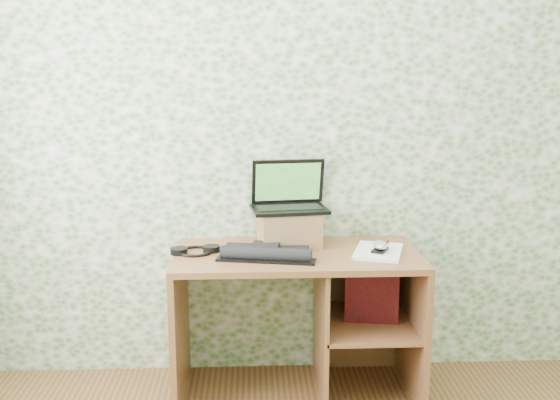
{
  "coord_description": "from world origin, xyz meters",
  "views": [
    {
      "loc": [
        -0.22,
        -1.5,
        1.61
      ],
      "look_at": [
        -0.09,
        1.39,
        1.02
      ],
      "focal_mm": 40.0,
      "sensor_mm": 36.0,
      "label": 1
    }
  ],
  "objects_px": {
    "riser": "(289,228)",
    "desk": "(312,302)",
    "laptop": "(289,198)",
    "notepad": "(378,251)",
    "keyboard": "(266,253)"
  },
  "relations": [
    {
      "from": "riser",
      "to": "desk",
      "type": "bearing_deg",
      "value": -46.24
    },
    {
      "from": "riser",
      "to": "laptop",
      "type": "bearing_deg",
      "value": 90.0
    },
    {
      "from": "riser",
      "to": "keyboard",
      "type": "relative_size",
      "value": 0.63
    },
    {
      "from": "desk",
      "to": "keyboard",
      "type": "xyz_separation_m",
      "value": [
        -0.23,
        -0.1,
        0.29
      ]
    },
    {
      "from": "keyboard",
      "to": "laptop",
      "type": "bearing_deg",
      "value": 75.03
    },
    {
      "from": "desk",
      "to": "riser",
      "type": "bearing_deg",
      "value": 133.76
    },
    {
      "from": "laptop",
      "to": "notepad",
      "type": "xyz_separation_m",
      "value": [
        0.43,
        -0.21,
        -0.23
      ]
    },
    {
      "from": "desk",
      "to": "notepad",
      "type": "xyz_separation_m",
      "value": [
        0.32,
        -0.05,
        0.28
      ]
    },
    {
      "from": "laptop",
      "to": "keyboard",
      "type": "height_order",
      "value": "laptop"
    },
    {
      "from": "desk",
      "to": "notepad",
      "type": "relative_size",
      "value": 3.83
    },
    {
      "from": "keyboard",
      "to": "notepad",
      "type": "bearing_deg",
      "value": 15.73
    },
    {
      "from": "riser",
      "to": "keyboard",
      "type": "height_order",
      "value": "riser"
    },
    {
      "from": "riser",
      "to": "keyboard",
      "type": "distance_m",
      "value": 0.26
    },
    {
      "from": "riser",
      "to": "keyboard",
      "type": "bearing_deg",
      "value": -119.95
    },
    {
      "from": "desk",
      "to": "riser",
      "type": "xyz_separation_m",
      "value": [
        -0.11,
        0.12,
        0.36
      ]
    }
  ]
}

